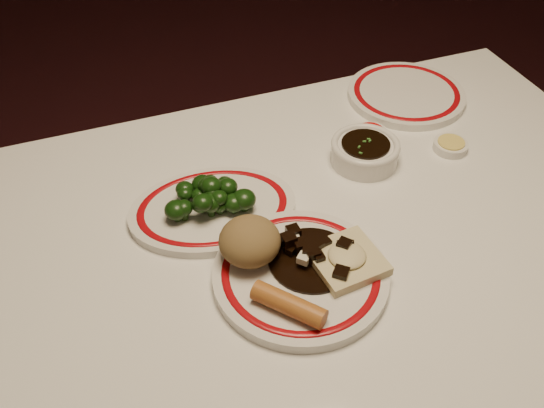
{
  "coord_description": "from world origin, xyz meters",
  "views": [
    {
      "loc": [
        -0.33,
        -0.58,
        1.45
      ],
      "look_at": [
        -0.08,
        0.07,
        0.8
      ],
      "focal_mm": 40.0,
      "sensor_mm": 36.0,
      "label": 1
    }
  ],
  "objects_px": {
    "broccoli_plate": "(213,209)",
    "soy_bowl": "(365,153)",
    "broccoli_pile": "(210,196)",
    "rice_mound": "(250,241)",
    "stirfry_heap": "(314,254)",
    "main_plate": "(301,275)",
    "dining_table": "(333,280)",
    "spring_roll": "(289,304)",
    "fried_wonton": "(347,259)"
  },
  "relations": [
    {
      "from": "spring_roll",
      "to": "stirfry_heap",
      "type": "height_order",
      "value": "stirfry_heap"
    },
    {
      "from": "broccoli_pile",
      "to": "soy_bowl",
      "type": "distance_m",
      "value": 0.3
    },
    {
      "from": "main_plate",
      "to": "soy_bowl",
      "type": "relative_size",
      "value": 2.53
    },
    {
      "from": "dining_table",
      "to": "rice_mound",
      "type": "distance_m",
      "value": 0.2
    },
    {
      "from": "main_plate",
      "to": "stirfry_heap",
      "type": "bearing_deg",
      "value": 31.19
    },
    {
      "from": "main_plate",
      "to": "broccoli_pile",
      "type": "xyz_separation_m",
      "value": [
        -0.08,
        0.18,
        0.03
      ]
    },
    {
      "from": "main_plate",
      "to": "broccoli_pile",
      "type": "distance_m",
      "value": 0.2
    },
    {
      "from": "soy_bowl",
      "to": "stirfry_heap",
      "type": "bearing_deg",
      "value": -133.18
    },
    {
      "from": "soy_bowl",
      "to": "main_plate",
      "type": "bearing_deg",
      "value": -134.81
    },
    {
      "from": "rice_mound",
      "to": "dining_table",
      "type": "bearing_deg",
      "value": -2.47
    },
    {
      "from": "spring_roll",
      "to": "dining_table",
      "type": "bearing_deg",
      "value": 0.91
    },
    {
      "from": "stirfry_heap",
      "to": "broccoli_plate",
      "type": "relative_size",
      "value": 0.44
    },
    {
      "from": "main_plate",
      "to": "fried_wonton",
      "type": "bearing_deg",
      "value": -8.18
    },
    {
      "from": "rice_mound",
      "to": "broccoli_pile",
      "type": "bearing_deg",
      "value": 100.61
    },
    {
      "from": "broccoli_plate",
      "to": "stirfry_heap",
      "type": "bearing_deg",
      "value": -57.07
    },
    {
      "from": "broccoli_plate",
      "to": "soy_bowl",
      "type": "distance_m",
      "value": 0.3
    },
    {
      "from": "main_plate",
      "to": "broccoli_pile",
      "type": "bearing_deg",
      "value": 114.63
    },
    {
      "from": "broccoli_plate",
      "to": "dining_table",
      "type": "bearing_deg",
      "value": -39.66
    },
    {
      "from": "main_plate",
      "to": "spring_roll",
      "type": "bearing_deg",
      "value": -125.8
    },
    {
      "from": "main_plate",
      "to": "soy_bowl",
      "type": "bearing_deg",
      "value": 45.19
    },
    {
      "from": "dining_table",
      "to": "fried_wonton",
      "type": "xyz_separation_m",
      "value": [
        -0.01,
        -0.06,
        0.12
      ]
    },
    {
      "from": "stirfry_heap",
      "to": "broccoli_pile",
      "type": "distance_m",
      "value": 0.2
    },
    {
      "from": "rice_mound",
      "to": "soy_bowl",
      "type": "xyz_separation_m",
      "value": [
        0.28,
        0.16,
        -0.03
      ]
    },
    {
      "from": "rice_mound",
      "to": "soy_bowl",
      "type": "bearing_deg",
      "value": 30.65
    },
    {
      "from": "dining_table",
      "to": "main_plate",
      "type": "xyz_separation_m",
      "value": [
        -0.08,
        -0.05,
        0.1
      ]
    },
    {
      "from": "stirfry_heap",
      "to": "soy_bowl",
      "type": "relative_size",
      "value": 1.09
    },
    {
      "from": "rice_mound",
      "to": "soy_bowl",
      "type": "height_order",
      "value": "rice_mound"
    },
    {
      "from": "main_plate",
      "to": "fried_wonton",
      "type": "xyz_separation_m",
      "value": [
        0.07,
        -0.01,
        0.02
      ]
    },
    {
      "from": "broccoli_pile",
      "to": "soy_bowl",
      "type": "bearing_deg",
      "value": 6.74
    },
    {
      "from": "main_plate",
      "to": "stirfry_heap",
      "type": "relative_size",
      "value": 2.32
    },
    {
      "from": "main_plate",
      "to": "spring_roll",
      "type": "height_order",
      "value": "spring_roll"
    },
    {
      "from": "main_plate",
      "to": "rice_mound",
      "type": "distance_m",
      "value": 0.09
    },
    {
      "from": "soy_bowl",
      "to": "fried_wonton",
      "type": "bearing_deg",
      "value": -122.92
    },
    {
      "from": "rice_mound",
      "to": "soy_bowl",
      "type": "relative_size",
      "value": 0.76
    },
    {
      "from": "stirfry_heap",
      "to": "main_plate",
      "type": "bearing_deg",
      "value": -148.81
    },
    {
      "from": "main_plate",
      "to": "broccoli_plate",
      "type": "xyz_separation_m",
      "value": [
        -0.08,
        0.18,
        -0.0
      ]
    },
    {
      "from": "dining_table",
      "to": "spring_roll",
      "type": "bearing_deg",
      "value": -139.43
    },
    {
      "from": "rice_mound",
      "to": "stirfry_heap",
      "type": "height_order",
      "value": "rice_mound"
    },
    {
      "from": "rice_mound",
      "to": "spring_roll",
      "type": "xyz_separation_m",
      "value": [
        0.02,
        -0.12,
        -0.02
      ]
    },
    {
      "from": "broccoli_plate",
      "to": "soy_bowl",
      "type": "relative_size",
      "value": 2.45
    },
    {
      "from": "dining_table",
      "to": "soy_bowl",
      "type": "relative_size",
      "value": 9.82
    },
    {
      "from": "main_plate",
      "to": "spring_roll",
      "type": "relative_size",
      "value": 2.86
    },
    {
      "from": "dining_table",
      "to": "broccoli_plate",
      "type": "bearing_deg",
      "value": 140.34
    },
    {
      "from": "rice_mound",
      "to": "fried_wonton",
      "type": "relative_size",
      "value": 0.86
    },
    {
      "from": "stirfry_heap",
      "to": "broccoli_pile",
      "type": "relative_size",
      "value": 0.9
    },
    {
      "from": "dining_table",
      "to": "broccoli_plate",
      "type": "height_order",
      "value": "broccoli_plate"
    },
    {
      "from": "dining_table",
      "to": "main_plate",
      "type": "height_order",
      "value": "main_plate"
    },
    {
      "from": "rice_mound",
      "to": "broccoli_plate",
      "type": "xyz_separation_m",
      "value": [
        -0.02,
        0.13,
        -0.04
      ]
    },
    {
      "from": "spring_roll",
      "to": "stirfry_heap",
      "type": "relative_size",
      "value": 0.81
    },
    {
      "from": "dining_table",
      "to": "stirfry_heap",
      "type": "distance_m",
      "value": 0.14
    }
  ]
}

